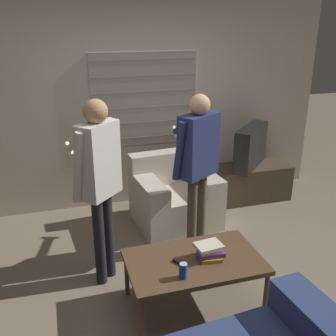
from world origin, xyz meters
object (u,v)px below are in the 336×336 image
tv (251,147)px  person_right_standing (197,155)px  armchair_beige (174,196)px  coffee_table (194,263)px  soda_can (183,271)px  book_stack (210,251)px  person_left_standing (98,172)px  spare_remote (180,262)px

tv → person_right_standing: size_ratio=0.42×
person_right_standing → armchair_beige: bearing=63.7°
coffee_table → soda_can: bearing=-129.7°
armchair_beige → book_stack: armchair_beige is taller
person_left_standing → spare_remote: person_left_standing is taller
person_right_standing → person_left_standing: bearing=164.6°
book_stack → spare_remote: 0.26m
armchair_beige → person_left_standing: 1.51m
coffee_table → tv: tv is taller
soda_can → coffee_table: bearing=50.3°
tv → person_left_standing: (-2.11, -1.19, 0.33)m
person_right_standing → book_stack: size_ratio=6.69×
coffee_table → person_left_standing: size_ratio=0.65×
armchair_beige → coffee_table: size_ratio=0.89×
armchair_beige → person_right_standing: size_ratio=0.60×
person_right_standing → soda_can: person_right_standing is taller
book_stack → spare_remote: (-0.26, -0.00, -0.06)m
person_right_standing → book_stack: 1.05m
coffee_table → person_right_standing: (0.34, 0.86, 0.63)m
armchair_beige → person_left_standing: size_ratio=0.58×
coffee_table → person_left_standing: bearing=138.4°
armchair_beige → spare_remote: armchair_beige is taller
armchair_beige → spare_remote: (-0.43, -1.50, 0.14)m
armchair_beige → spare_remote: size_ratio=7.43×
spare_remote → soda_can: bearing=-129.6°
coffee_table → spare_remote: spare_remote is taller
book_stack → person_right_standing: bearing=76.6°
person_left_standing → book_stack: (0.80, -0.62, -0.56)m
spare_remote → person_left_standing: bearing=102.7°
armchair_beige → soda_can: 1.75m
person_right_standing → spare_remote: 1.16m
book_stack → soda_can: (-0.29, -0.18, -0.01)m
coffee_table → book_stack: (0.13, -0.02, 0.11)m
tv → soda_can: size_ratio=5.50×
soda_can → spare_remote: soda_can is taller
coffee_table → person_right_standing: person_right_standing is taller
tv → person_right_standing: 1.46m
tv → person_right_standing: (-1.10, -0.92, 0.30)m
armchair_beige → spare_remote: bearing=68.7°
coffee_table → tv: 2.31m
soda_can → person_left_standing: bearing=122.4°
coffee_table → soda_can: size_ratio=8.85×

